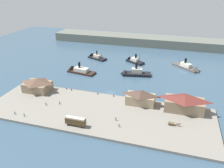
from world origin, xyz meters
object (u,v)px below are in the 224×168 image
(pedestrian_by_tram, at_px, (24,115))
(ferry_mid_harbor, at_px, (189,68))
(mooring_post_center_east, at_px, (98,94))
(ferry_departing_north, at_px, (133,61))
(pedestrian_standing_center, at_px, (46,104))
(mooring_post_west, at_px, (114,96))
(ferry_approaching_east, at_px, (133,73))
(ferry_near_quay, at_px, (78,71))
(street_tram, at_px, (75,121))
(pedestrian_near_east_shed, at_px, (60,103))
(horse_cart, at_px, (174,124))
(ferry_shed_central_terminal, at_px, (184,103))
(pedestrian_near_west_shed, at_px, (116,119))
(mooring_post_east, at_px, (67,89))
(pedestrian_at_waters_edge, at_px, (119,125))
(mooring_post_center_west, at_px, (71,90))
(pedestrian_walking_east, at_px, (15,113))
(ferry_moored_east, at_px, (95,57))
(ferry_shed_west_terminal, at_px, (37,85))
(ferry_shed_east_terminal, at_px, (141,97))

(pedestrian_by_tram, relative_size, ferry_mid_harbor, 0.07)
(mooring_post_center_east, bearing_deg, ferry_departing_north, 82.88)
(pedestrian_standing_center, relative_size, mooring_post_west, 1.92)
(ferry_approaching_east, xyz_separation_m, ferry_near_quay, (-38.06, -5.69, -0.25))
(street_tram, xyz_separation_m, ferry_approaching_east, (11.94, 64.79, -2.14))
(pedestrian_standing_center, bearing_deg, pedestrian_near_east_shed, 26.38)
(horse_cart, bearing_deg, mooring_post_center_east, 157.04)
(ferry_shed_central_terminal, relative_size, pedestrian_near_west_shed, 10.51)
(horse_cart, distance_m, pedestrian_near_east_shed, 56.73)
(ferry_approaching_east, height_order, ferry_near_quay, ferry_approaching_east)
(horse_cart, distance_m, ferry_mid_harbor, 74.81)
(ferry_mid_harbor, bearing_deg, mooring_post_center_east, -131.00)
(pedestrian_by_tram, relative_size, mooring_post_east, 1.72)
(horse_cart, xyz_separation_m, pedestrian_at_waters_edge, (-22.74, -7.77, -0.18))
(ferry_shed_central_terminal, relative_size, pedestrian_near_east_shed, 10.76)
(mooring_post_center_west, bearing_deg, pedestrian_standing_center, -104.72)
(pedestrian_walking_east, distance_m, ferry_mid_harbor, 117.98)
(pedestrian_walking_east, distance_m, ferry_near_quay, 59.35)
(mooring_post_center_west, bearing_deg, street_tram, -60.91)
(pedestrian_near_east_shed, height_order, ferry_approaching_east, ferry_approaching_east)
(pedestrian_standing_center, height_order, pedestrian_walking_east, pedestrian_standing_center)
(ferry_near_quay, relative_size, ferry_departing_north, 1.33)
(ferry_moored_east, bearing_deg, ferry_near_quay, -92.03)
(ferry_shed_west_terminal, bearing_deg, mooring_post_center_west, 17.85)
(ferry_shed_central_terminal, relative_size, mooring_post_center_west, 20.59)
(mooring_post_east, distance_m, ferry_approaching_east, 46.88)
(pedestrian_standing_center, relative_size, pedestrian_at_waters_edge, 1.04)
(pedestrian_at_waters_edge, relative_size, mooring_post_west, 1.84)
(horse_cart, height_order, mooring_post_center_east, horse_cart)
(pedestrian_near_east_shed, bearing_deg, ferry_moored_east, 96.98)
(street_tram, height_order, horse_cart, street_tram)
(horse_cart, distance_m, mooring_post_center_east, 45.24)
(horse_cart, relative_size, mooring_post_center_west, 6.08)
(ferry_shed_central_terminal, height_order, ferry_departing_north, ferry_shed_central_terminal)
(ferry_near_quay, bearing_deg, ferry_mid_harbor, 20.23)
(pedestrian_standing_center, xyz_separation_m, ferry_departing_north, (28.65, 78.95, -0.64))
(mooring_post_east, bearing_deg, ferry_moored_east, 94.65)
(mooring_post_east, bearing_deg, pedestrian_by_tram, -100.95)
(ferry_shed_central_terminal, distance_m, ferry_approaching_east, 50.82)
(ferry_shed_central_terminal, height_order, pedestrian_by_tram, ferry_shed_central_terminal)
(ferry_mid_harbor, bearing_deg, pedestrian_standing_center, -133.12)
(mooring_post_west, relative_size, ferry_departing_north, 0.05)
(ferry_moored_east, bearing_deg, mooring_post_west, -61.11)
(pedestrian_near_east_shed, distance_m, ferry_near_quay, 45.84)
(mooring_post_center_west, relative_size, mooring_post_west, 1.00)
(ferry_shed_east_terminal, distance_m, mooring_post_west, 15.85)
(horse_cart, height_order, ferry_moored_east, ferry_moored_east)
(mooring_post_east, bearing_deg, mooring_post_west, -1.21)
(ferry_moored_east, bearing_deg, mooring_post_center_west, -82.29)
(ferry_moored_east, bearing_deg, ferry_mid_harbor, -3.15)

